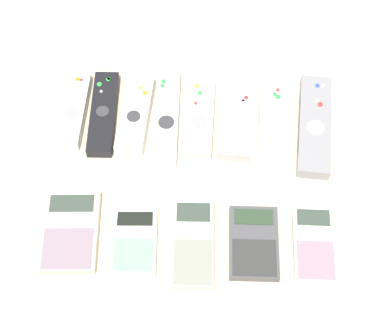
% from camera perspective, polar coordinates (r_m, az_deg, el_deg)
% --- Properties ---
extents(ground_plane, '(3.00, 3.00, 0.00)m').
position_cam_1_polar(ground_plane, '(1.08, -0.07, -1.62)').
color(ground_plane, beige).
extents(remote_0, '(0.04, 0.16, 0.02)m').
position_cam_1_polar(remote_0, '(1.17, -10.47, 5.05)').
color(remote_0, white).
rests_on(remote_0, ground_plane).
extents(remote_1, '(0.05, 0.17, 0.02)m').
position_cam_1_polar(remote_1, '(1.16, -7.88, 4.83)').
color(remote_1, black).
rests_on(remote_1, ground_plane).
extents(remote_2, '(0.06, 0.16, 0.03)m').
position_cam_1_polar(remote_2, '(1.15, -5.07, 4.71)').
color(remote_2, white).
rests_on(remote_2, ground_plane).
extents(remote_3, '(0.05, 0.20, 0.02)m').
position_cam_1_polar(remote_3, '(1.14, -2.25, 4.50)').
color(remote_3, white).
rests_on(remote_3, ground_plane).
extents(remote_4, '(0.05, 0.16, 0.02)m').
position_cam_1_polar(remote_4, '(1.14, 0.63, 4.35)').
color(remote_4, silver).
rests_on(remote_4, ground_plane).
extents(remote_5, '(0.07, 0.15, 0.02)m').
position_cam_1_polar(remote_5, '(1.14, 3.97, 4.09)').
color(remote_5, '#B7B7BC').
rests_on(remote_5, ground_plane).
extents(remote_6, '(0.06, 0.16, 0.02)m').
position_cam_1_polar(remote_6, '(1.15, 7.46, 4.28)').
color(remote_6, white).
rests_on(remote_6, ground_plane).
extents(remote_7, '(0.07, 0.21, 0.03)m').
position_cam_1_polar(remote_7, '(1.15, 10.83, 3.71)').
color(remote_7, gray).
rests_on(remote_7, ground_plane).
extents(calculator_0, '(0.10, 0.14, 0.02)m').
position_cam_1_polar(calculator_0, '(1.05, -10.78, -5.61)').
color(calculator_0, beige).
rests_on(calculator_0, ground_plane).
extents(calculator_1, '(0.08, 0.11, 0.02)m').
position_cam_1_polar(calculator_1, '(1.03, -5.16, -6.58)').
color(calculator_1, silver).
rests_on(calculator_1, ground_plane).
extents(calculator_2, '(0.07, 0.15, 0.02)m').
position_cam_1_polar(calculator_2, '(1.03, 0.08, -6.70)').
color(calculator_2, beige).
rests_on(calculator_2, ground_plane).
extents(calculator_3, '(0.08, 0.12, 0.02)m').
position_cam_1_polar(calculator_3, '(1.03, 5.51, -6.64)').
color(calculator_3, '#4C4C51').
rests_on(calculator_3, ground_plane).
extents(calculator_4, '(0.07, 0.13, 0.02)m').
position_cam_1_polar(calculator_4, '(1.04, 10.80, -6.67)').
color(calculator_4, silver).
rests_on(calculator_4, ground_plane).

